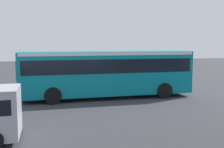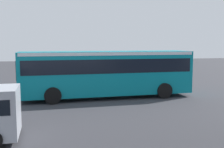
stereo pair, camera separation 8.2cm
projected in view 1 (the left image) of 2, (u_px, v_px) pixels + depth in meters
name	position (u px, v px, depth m)	size (l,w,h in m)	color
ground	(117.00, 96.00, 19.28)	(80.00, 80.00, 0.00)	#38383D
city_bus	(107.00, 70.00, 18.58)	(11.54, 2.85, 3.15)	#0C8493
pedestrian	(121.00, 79.00, 21.49)	(0.38, 0.38, 1.79)	#2D2D38
traffic_sign	(87.00, 65.00, 23.02)	(0.08, 0.60, 2.80)	slate
lane_dash_leftmost	(154.00, 87.00, 22.92)	(2.00, 0.20, 0.01)	silver
lane_dash_left	(108.00, 89.00, 21.95)	(2.00, 0.20, 0.01)	silver
lane_dash_centre	(57.00, 92.00, 20.98)	(2.00, 0.20, 0.01)	silver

